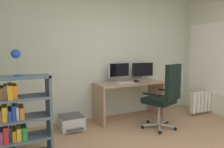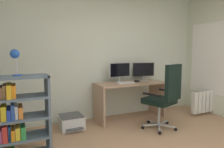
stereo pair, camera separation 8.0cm
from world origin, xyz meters
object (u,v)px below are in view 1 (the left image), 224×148
at_px(monitor_secondary, 143,70).
at_px(computer_mouse, 136,81).
at_px(office_chair, 165,94).
at_px(printer, 71,122).
at_px(monitor_main, 119,71).
at_px(keyboard, 125,83).
at_px(bookshelf, 15,120).
at_px(desk_lamp, 16,57).
at_px(radiator, 208,101).
at_px(desk, 129,92).

height_order(monitor_secondary, computer_mouse, monitor_secondary).
height_order(monitor_secondary, office_chair, office_chair).
xyz_separation_m(monitor_secondary, printer, (-1.66, -0.17, -0.86)).
distance_m(monitor_main, office_chair, 1.09).
relative_size(keyboard, printer, 0.70).
bearing_deg(keyboard, printer, -179.95).
xyz_separation_m(bookshelf, desk_lamp, (0.05, 0.00, 0.79)).
height_order(office_chair, desk_lamp, desk_lamp).
bearing_deg(office_chair, monitor_secondary, 78.55).
distance_m(keyboard, printer, 1.27).
distance_m(keyboard, bookshelf, 2.17).
bearing_deg(desk_lamp, bookshelf, -179.69).
height_order(monitor_main, desk_lamp, desk_lamp).
bearing_deg(computer_mouse, monitor_main, 138.47).
relative_size(monitor_main, radiator, 0.50).
distance_m(keyboard, radiator, 2.01).
relative_size(desk, radiator, 1.42).
bearing_deg(radiator, office_chair, -167.89).
distance_m(monitor_main, desk_lamp, 2.19).
distance_m(monitor_secondary, radiator, 1.63).
distance_m(desk, keyboard, 0.26).
bearing_deg(computer_mouse, keyboard, 174.75).
xyz_separation_m(office_chair, printer, (-1.47, 0.78, -0.51)).
bearing_deg(desk, monitor_main, 137.90).
bearing_deg(keyboard, monitor_main, 98.33).
bearing_deg(monitor_secondary, bookshelf, -160.14).
relative_size(monitor_secondary, radiator, 0.50).
xyz_separation_m(desk_lamp, printer, (0.88, 0.77, -1.20)).
bearing_deg(monitor_secondary, office_chair, -101.45).
bearing_deg(monitor_main, monitor_secondary, 0.00).
bearing_deg(desk_lamp, monitor_main, 25.58).
relative_size(computer_mouse, bookshelf, 0.09).
distance_m(desk, monitor_secondary, 0.62).
distance_m(monitor_main, printer, 1.39).
relative_size(computer_mouse, office_chair, 0.09).
xyz_separation_m(office_chair, radiator, (1.54, 0.33, -0.34)).
distance_m(monitor_main, monitor_secondary, 0.58).
distance_m(monitor_secondary, keyboard, 0.63).
height_order(desk, bookshelf, bookshelf).
distance_m(desk, radiator, 1.85).
bearing_deg(radiator, computer_mouse, 164.91).
distance_m(monitor_secondary, bookshelf, 2.79).
bearing_deg(desk, computer_mouse, -13.85).
xyz_separation_m(desk, keyboard, (-0.13, -0.07, 0.22)).
distance_m(desk, office_chair, 0.84).
bearing_deg(desk_lamp, office_chair, -0.25).
bearing_deg(desk_lamp, keyboard, 20.21).
height_order(monitor_secondary, bookshelf, monitor_secondary).
xyz_separation_m(monitor_main, computer_mouse, (0.31, -0.18, -0.21)).
relative_size(desk, keyboard, 4.14).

